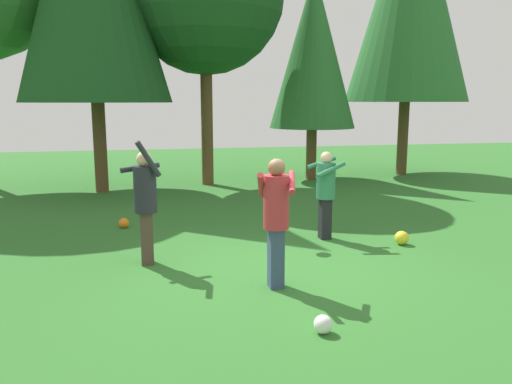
% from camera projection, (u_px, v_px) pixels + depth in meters
% --- Properties ---
extents(ground_plane, '(40.00, 40.00, 0.00)m').
position_uv_depth(ground_plane, '(279.00, 273.00, 7.39)').
color(ground_plane, '#2D6B28').
extents(person_thrower, '(0.62, 0.61, 1.92)m').
position_uv_depth(person_thrower, '(145.00, 198.00, 7.63)').
color(person_thrower, '#4C382D').
rests_on(person_thrower, ground_plane).
extents(person_catcher, '(0.58, 0.52, 1.59)m').
position_uv_depth(person_catcher, '(326.00, 188.00, 9.09)').
color(person_catcher, black).
rests_on(person_catcher, ground_plane).
extents(person_bystander, '(0.61, 0.68, 1.74)m').
position_uv_depth(person_bystander, '(276.00, 212.00, 6.66)').
color(person_bystander, '#38476B').
rests_on(person_bystander, ground_plane).
extents(frisbee, '(0.30, 0.30, 0.09)m').
position_uv_depth(frisbee, '(278.00, 172.00, 8.78)').
color(frisbee, red).
extents(ball_yellow, '(0.24, 0.24, 0.24)m').
position_uv_depth(ball_yellow, '(402.00, 238.00, 8.84)').
color(ball_yellow, yellow).
rests_on(ball_yellow, ground_plane).
extents(ball_orange, '(0.20, 0.20, 0.20)m').
position_uv_depth(ball_orange, '(124.00, 223.00, 10.00)').
color(ball_orange, orange).
rests_on(ball_orange, ground_plane).
extents(ball_white, '(0.21, 0.21, 0.21)m').
position_uv_depth(ball_white, '(323.00, 324.00, 5.46)').
color(ball_white, white).
rests_on(ball_white, ground_plane).
extents(tree_right, '(2.68, 2.68, 6.40)m').
position_uv_depth(tree_right, '(313.00, 51.00, 15.67)').
color(tree_right, brown).
rests_on(tree_right, ground_plane).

